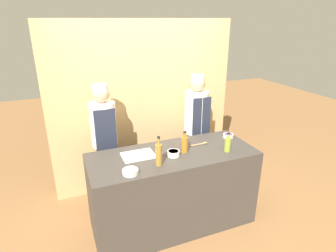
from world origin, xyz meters
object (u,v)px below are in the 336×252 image
(sauce_bowl_orange, at_px, (130,171))
(bottle_amber, at_px, (185,144))
(chef_left, at_px, (105,142))
(chef_right, at_px, (196,128))
(wooden_spoon, at_px, (201,144))
(bottle_oil, at_px, (228,144))
(cutting_board, at_px, (138,155))
(bottle_vinegar, at_px, (159,154))
(sauce_bowl_purple, at_px, (228,136))
(sauce_bowl_green, at_px, (173,153))

(sauce_bowl_orange, bearing_deg, bottle_amber, 18.92)
(sauce_bowl_orange, distance_m, chef_left, 0.95)
(chef_right, bearing_deg, wooden_spoon, -111.98)
(bottle_oil, height_order, wooden_spoon, bottle_oil)
(cutting_board, xyz_separation_m, bottle_oil, (0.99, -0.26, 0.08))
(bottle_vinegar, xyz_separation_m, bottle_oil, (0.85, 0.01, -0.04))
(sauce_bowl_orange, bearing_deg, wooden_spoon, 19.59)
(bottle_vinegar, distance_m, chef_right, 1.27)
(chef_right, bearing_deg, bottle_amber, -126.02)
(sauce_bowl_purple, distance_m, wooden_spoon, 0.43)
(bottle_amber, height_order, bottle_oil, bottle_amber)
(sauce_bowl_orange, height_order, chef_right, chef_right)
(sauce_bowl_green, relative_size, sauce_bowl_purple, 1.09)
(cutting_board, distance_m, bottle_amber, 0.54)
(sauce_bowl_purple, bearing_deg, bottle_oil, -124.85)
(sauce_bowl_purple, bearing_deg, chef_right, 109.29)
(sauce_bowl_purple, bearing_deg, cutting_board, -176.65)
(cutting_board, xyz_separation_m, chef_left, (-0.26, 0.61, -0.05))
(sauce_bowl_green, xyz_separation_m, sauce_bowl_purple, (0.86, 0.21, -0.01))
(bottle_vinegar, xyz_separation_m, chef_right, (0.89, 0.88, -0.16))
(sauce_bowl_purple, height_order, wooden_spoon, sauce_bowl_purple)
(sauce_bowl_purple, xyz_separation_m, bottle_amber, (-0.70, -0.17, 0.07))
(bottle_vinegar, height_order, wooden_spoon, bottle_vinegar)
(wooden_spoon, relative_size, chef_left, 0.14)
(sauce_bowl_orange, bearing_deg, chef_left, 95.08)
(chef_right, bearing_deg, chef_left, 179.99)
(bottle_vinegar, bearing_deg, bottle_oil, 0.69)
(sauce_bowl_green, distance_m, bottle_oil, 0.64)
(cutting_board, distance_m, chef_left, 0.67)
(bottle_oil, bearing_deg, sauce_bowl_purple, 55.15)
(chef_left, bearing_deg, bottle_vinegar, -65.17)
(sauce_bowl_purple, distance_m, bottle_amber, 0.72)
(sauce_bowl_purple, bearing_deg, sauce_bowl_orange, -163.78)
(sauce_bowl_green, xyz_separation_m, bottle_vinegar, (-0.22, -0.13, 0.09))
(sauce_bowl_green, relative_size, bottle_oil, 0.62)
(cutting_board, height_order, chef_right, chef_right)
(sauce_bowl_green, bearing_deg, bottle_vinegar, -148.89)
(sauce_bowl_orange, height_order, bottle_amber, bottle_amber)
(sauce_bowl_green, xyz_separation_m, cutting_board, (-0.37, 0.14, -0.02))
(chef_left, bearing_deg, bottle_amber, -41.78)
(sauce_bowl_green, relative_size, cutting_board, 0.40)
(cutting_board, relative_size, bottle_amber, 1.40)
(bottle_oil, relative_size, chef_left, 0.14)
(bottle_vinegar, relative_size, chef_right, 0.19)
(chef_left, bearing_deg, sauce_bowl_orange, -84.92)
(sauce_bowl_purple, xyz_separation_m, chef_left, (-1.49, 0.54, -0.07))
(sauce_bowl_orange, distance_m, bottle_oil, 1.18)
(cutting_board, bearing_deg, bottle_amber, -10.28)
(chef_left, height_order, chef_right, chef_right)
(sauce_bowl_purple, height_order, chef_left, chef_left)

